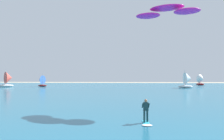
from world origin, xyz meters
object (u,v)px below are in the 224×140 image
sailboat_far_left (8,79)px  sailboat_anchored_offshore (41,81)px  kite (167,11)px  sailboat_outermost (188,80)px  sailboat_trailing (201,80)px  kitesurfer (146,115)px

sailboat_far_left → sailboat_anchored_offshore: 8.89m
kite → sailboat_outermost: size_ratio=1.46×
kite → sailboat_far_left: kite is taller
kite → sailboat_trailing: kite is taller
sailboat_outermost → sailboat_anchored_offshore: size_ratio=1.26×
sailboat_far_left → sailboat_trailing: bearing=14.2°
kite → sailboat_far_left: (-37.03, 39.65, -7.56)m
kitesurfer → sailboat_outermost: (14.89, 44.56, 1.52)m
sailboat_far_left → kite: bearing=-47.0°
kite → sailboat_anchored_offshore: (-28.72, 42.75, -8.09)m
kitesurfer → sailboat_outermost: sailboat_outermost is taller
kitesurfer → sailboat_outermost: bearing=71.5°
sailboat_outermost → kitesurfer: bearing=-108.5°
sailboat_far_left → sailboat_trailing: (58.18, 14.74, -0.33)m
sailboat_far_left → sailboat_trailing: size_ratio=1.17×
kite → sailboat_far_left: size_ratio=1.39×
sailboat_far_left → kitesurfer: bearing=-53.7°
sailboat_trailing → sailboat_anchored_offshore: (-49.86, -11.63, -0.20)m
kitesurfer → sailboat_trailing: sailboat_trailing is taller
kitesurfer → sailboat_outermost: size_ratio=0.42×
kite → kitesurfer: bearing=-111.4°
sailboat_far_left → sailboat_anchored_offshore: bearing=20.5°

